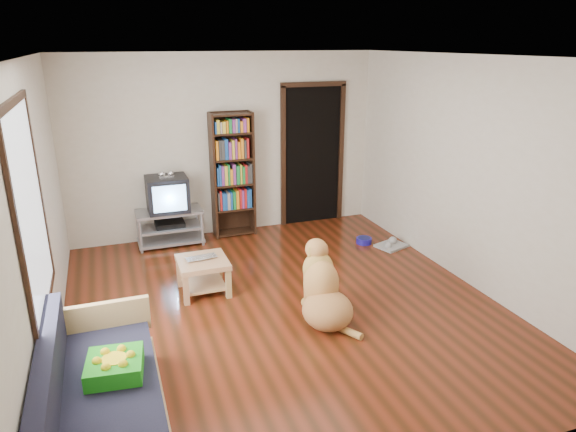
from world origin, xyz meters
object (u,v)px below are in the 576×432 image
object	(u,v)px
dog_bowl	(364,241)
dog	(323,291)
laptop	(203,260)
crt_tv	(167,193)
green_cushion	(115,366)
tv_stand	(170,226)
sofa	(101,406)
coffee_table	(203,269)
grey_rag	(391,246)
bookshelf	(232,168)

from	to	relation	value
dog_bowl	dog	xyz separation A→B (m)	(-1.38, -1.70, 0.26)
laptop	crt_tv	size ratio (longest dim) A/B	0.60
green_cushion	crt_tv	distance (m)	3.64
dog_bowl	dog	distance (m)	2.21
dog	tv_stand	bearing A→B (deg)	114.71
green_cushion	tv_stand	bearing A→B (deg)	83.37
dog_bowl	dog	size ratio (longest dim) A/B	0.22
sofa	coffee_table	bearing A→B (deg)	60.73
tv_stand	coffee_table	xyz separation A→B (m)	(0.15, -1.62, 0.01)
laptop	sofa	xyz separation A→B (m)	(-1.13, -1.98, -0.15)
dog_bowl	tv_stand	distance (m)	2.75
dog	grey_rag	bearing A→B (deg)	40.69
tv_stand	crt_tv	xyz separation A→B (m)	(0.00, 0.02, 0.47)
green_cushion	bookshelf	xyz separation A→B (m)	(1.80, 3.60, 0.51)
coffee_table	dog	bearing A→B (deg)	-43.42
grey_rag	bookshelf	bearing A→B (deg)	146.95
green_cushion	crt_tv	world-z (taller)	crt_tv
coffee_table	tv_stand	bearing A→B (deg)	95.39
sofa	laptop	bearing A→B (deg)	60.36
green_cushion	dog	distance (m)	2.25
tv_stand	bookshelf	distance (m)	1.20
tv_stand	sofa	bearing A→B (deg)	-105.02
green_cushion	bookshelf	world-z (taller)	bookshelf
dog_bowl	crt_tv	size ratio (longest dim) A/B	0.38
green_cushion	sofa	size ratio (longest dim) A/B	0.22
grey_rag	bookshelf	distance (m)	2.51
green_cushion	grey_rag	size ratio (longest dim) A/B	0.99
dog_bowl	bookshelf	distance (m)	2.15
dog	bookshelf	bearing A→B (deg)	95.33
green_cushion	laptop	distance (m)	2.11
grey_rag	dog	bearing A→B (deg)	-139.31
tv_stand	green_cushion	bearing A→B (deg)	-103.63
bookshelf	sofa	bearing A→B (deg)	-117.32
grey_rag	bookshelf	world-z (taller)	bookshelf
sofa	dog	xyz separation A→B (m)	(2.18, 1.02, 0.04)
bookshelf	sofa	world-z (taller)	bookshelf
coffee_table	dog	distance (m)	1.45
coffee_table	grey_rag	bearing A→B (deg)	9.43
bookshelf	coffee_table	bearing A→B (deg)	-114.94
tv_stand	dog	bearing A→B (deg)	-65.29
dog_bowl	tv_stand	bearing A→B (deg)	160.49
grey_rag	tv_stand	size ratio (longest dim) A/B	0.44
grey_rag	bookshelf	xyz separation A→B (m)	(-1.94, 1.26, 0.99)
grey_rag	sofa	size ratio (longest dim) A/B	0.22
grey_rag	dog	distance (m)	2.24
green_cushion	dog_bowl	distance (m)	4.33
laptop	tv_stand	bearing A→B (deg)	88.26
crt_tv	coffee_table	xyz separation A→B (m)	(0.15, -1.64, -0.46)
bookshelf	dog	xyz separation A→B (m)	(0.25, -2.71, -0.70)
grey_rag	crt_tv	bearing A→B (deg)	157.62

